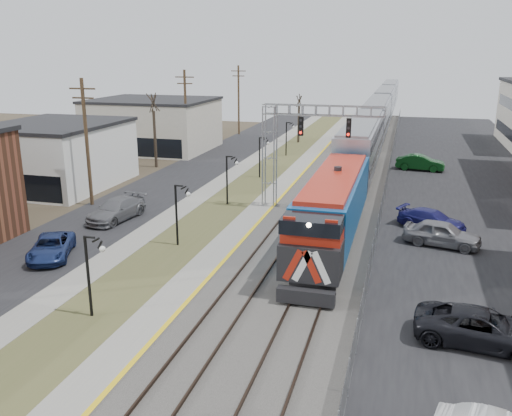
% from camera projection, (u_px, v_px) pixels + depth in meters
% --- Properties ---
extents(street_west, '(7.00, 120.00, 0.04)m').
position_uv_depth(street_west, '(176.00, 180.00, 52.21)').
color(street_west, black).
rests_on(street_west, ground).
extents(sidewalk, '(2.00, 120.00, 0.08)m').
position_uv_depth(sidewalk, '(221.00, 182.00, 51.05)').
color(sidewalk, gray).
rests_on(sidewalk, ground).
extents(grass_median, '(4.00, 120.00, 0.06)m').
position_uv_depth(grass_median, '(251.00, 184.00, 50.28)').
color(grass_median, '#494B28').
rests_on(grass_median, ground).
extents(platform, '(2.00, 120.00, 0.24)m').
position_uv_depth(platform, '(283.00, 186.00, 49.49)').
color(platform, gray).
rests_on(platform, ground).
extents(ballast_bed, '(8.00, 120.00, 0.20)m').
position_uv_depth(ballast_bed, '(337.00, 189.00, 48.21)').
color(ballast_bed, '#595651').
rests_on(ballast_bed, ground).
extents(parking_lot, '(16.00, 120.00, 0.04)m').
position_uv_depth(parking_lot, '(481.00, 200.00, 45.15)').
color(parking_lot, black).
rests_on(parking_lot, ground).
extents(platform_edge, '(0.24, 120.00, 0.01)m').
position_uv_depth(platform_edge, '(292.00, 185.00, 49.23)').
color(platform_edge, gold).
rests_on(platform_edge, platform).
extents(track_near, '(1.58, 120.00, 0.15)m').
position_uv_depth(track_near, '(315.00, 186.00, 48.67)').
color(track_near, '#2D2119').
rests_on(track_near, ballast_bed).
extents(track_far, '(1.58, 120.00, 0.15)m').
position_uv_depth(track_far, '(354.00, 189.00, 47.77)').
color(track_far, '#2D2119').
rests_on(track_far, ballast_bed).
extents(train, '(3.00, 108.65, 5.33)m').
position_uv_depth(train, '(378.00, 117.00, 76.86)').
color(train, '#115091').
rests_on(train, ground).
extents(signal_gantry, '(9.00, 1.07, 8.15)m').
position_uv_depth(signal_gantry, '(292.00, 139.00, 40.91)').
color(signal_gantry, gray).
rests_on(signal_gantry, ground).
extents(lampposts, '(0.14, 62.14, 4.00)m').
position_uv_depth(lampposts, '(178.00, 214.00, 34.27)').
color(lampposts, black).
rests_on(lampposts, ground).
extents(utility_poles, '(0.28, 80.28, 10.00)m').
position_uv_depth(utility_poles, '(87.00, 143.00, 42.34)').
color(utility_poles, '#4C3823').
rests_on(utility_poles, ground).
extents(fence, '(0.04, 120.00, 1.60)m').
position_uv_depth(fence, '(386.00, 185.00, 46.94)').
color(fence, gray).
rests_on(fence, ground).
extents(buildings_west, '(14.00, 67.00, 7.00)m').
position_uv_depth(buildings_west, '(13.00, 166.00, 43.83)').
color(buildings_west, beige).
rests_on(buildings_west, ground).
extents(bare_trees, '(12.30, 42.30, 5.95)m').
position_uv_depth(bare_trees, '(180.00, 145.00, 55.39)').
color(bare_trees, '#382D23').
rests_on(bare_trees, ground).
extents(car_lot_c, '(5.74, 3.13, 1.52)m').
position_uv_depth(car_lot_c, '(482.00, 329.00, 22.66)').
color(car_lot_c, black).
rests_on(car_lot_c, ground).
extents(car_lot_d, '(5.07, 3.71, 1.36)m').
position_uv_depth(car_lot_d, '(432.00, 220.00, 37.46)').
color(car_lot_d, navy).
rests_on(car_lot_d, ground).
extents(car_lot_e, '(5.05, 2.92, 1.62)m').
position_uv_depth(car_lot_e, '(442.00, 234.00, 34.23)').
color(car_lot_e, slate).
rests_on(car_lot_e, ground).
extents(car_lot_f, '(5.03, 2.23, 1.60)m').
position_uv_depth(car_lot_f, '(420.00, 163.00, 56.11)').
color(car_lot_f, '#0B3A13').
rests_on(car_lot_f, ground).
extents(car_street_a, '(3.86, 5.17, 1.30)m').
position_uv_depth(car_street_a, '(51.00, 248.00, 32.32)').
color(car_street_a, navy).
rests_on(car_street_a, ground).
extents(car_street_b, '(2.87, 5.62, 1.56)m').
position_uv_depth(car_street_b, '(116.00, 210.00, 39.55)').
color(car_street_b, slate).
rests_on(car_street_b, ground).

